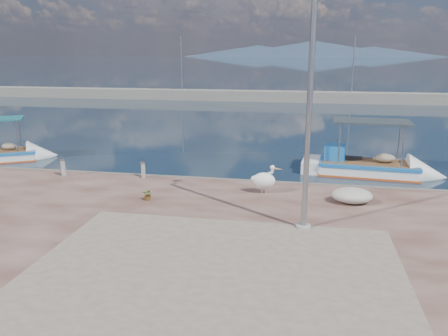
% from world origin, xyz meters
% --- Properties ---
extents(ground, '(1400.00, 1400.00, 0.00)m').
position_xyz_m(ground, '(0.00, 0.00, 0.00)').
color(ground, '#162635').
rests_on(ground, ground).
extents(quay_patch, '(9.00, 7.00, 0.01)m').
position_xyz_m(quay_patch, '(1.00, -3.00, 0.50)').
color(quay_patch, gray).
rests_on(quay_patch, quay).
extents(breakwater, '(120.00, 2.20, 7.50)m').
position_xyz_m(breakwater, '(-0.00, 40.00, 0.60)').
color(breakwater, gray).
rests_on(breakwater, ground).
extents(mountains, '(370.00, 280.00, 22.00)m').
position_xyz_m(mountains, '(4.39, 650.00, 9.51)').
color(mountains, '#28384C').
rests_on(mountains, ground).
extents(boat_right, '(6.35, 2.54, 2.98)m').
position_xyz_m(boat_right, '(5.92, 8.79, 0.23)').
color(boat_right, white).
rests_on(boat_right, ground).
extents(pelican, '(1.13, 0.56, 1.10)m').
position_xyz_m(pelican, '(1.59, 3.43, 1.02)').
color(pelican, tan).
rests_on(pelican, quay).
extents(lamp_post, '(0.44, 0.96, 7.00)m').
position_xyz_m(lamp_post, '(3.07, 0.33, 3.80)').
color(lamp_post, gray).
rests_on(lamp_post, quay).
extents(bollard_near, '(0.23, 0.23, 0.69)m').
position_xyz_m(bollard_near, '(-3.58, 4.59, 0.88)').
color(bollard_near, gray).
rests_on(bollard_near, quay).
extents(bollard_far, '(0.25, 0.25, 0.77)m').
position_xyz_m(bollard_far, '(-7.00, 4.20, 0.92)').
color(bollard_far, gray).
rests_on(bollard_far, quay).
extents(potted_plant, '(0.41, 0.37, 0.42)m').
position_xyz_m(potted_plant, '(-2.38, 1.89, 0.71)').
color(potted_plant, '#33722D').
rests_on(potted_plant, quay).
extents(net_pile_d, '(1.40, 1.05, 0.53)m').
position_xyz_m(net_pile_d, '(4.70, 2.94, 0.76)').
color(net_pile_d, beige).
rests_on(net_pile_d, quay).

